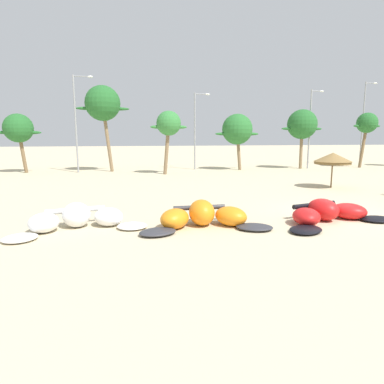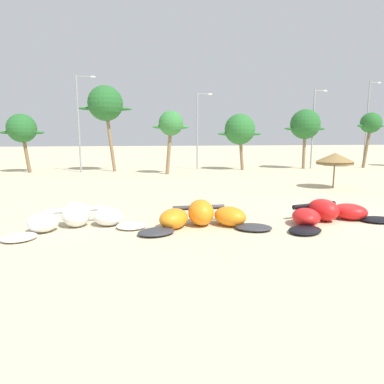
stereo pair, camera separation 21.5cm
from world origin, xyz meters
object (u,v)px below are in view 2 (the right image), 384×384
object	(u,v)px
kite_left_of_center	(328,214)
lamppost_west_center	(199,127)
kite_left	(202,217)
lamppost_east_center	(314,125)
palm_center_right	(305,125)
beach_umbrella_near_van	(335,159)
palm_left	(105,104)
palm_center_left	(240,130)
lamppost_east	(368,120)
lamppost_west	(80,119)
palm_leftmost	(22,129)
palm_left_of_gap	(171,124)
kite_far_left	(77,219)
palm_right_of_gap	(371,124)

from	to	relation	value
kite_left_of_center	lamppost_west_center	world-z (taller)	lamppost_west_center
kite_left	lamppost_east_center	xyz separation A→B (m)	(18.70, 23.32, 4.73)
palm_center_right	beach_umbrella_near_van	bearing A→B (deg)	-111.13
kite_left_of_center	beach_umbrella_near_van	distance (m)	11.11
kite_left_of_center	lamppost_west_center	bearing A→B (deg)	91.43
palm_left	palm_center_left	size ratio (longest dim) A/B	1.44
lamppost_east_center	lamppost_east	xyz separation A→B (m)	(9.16, 2.57, 0.81)
palm_center_left	palm_center_right	bearing A→B (deg)	0.05
lamppost_east_center	lamppost_east	size ratio (longest dim) A/B	0.85
lamppost_west	lamppost_east_center	world-z (taller)	lamppost_west
palm_leftmost	palm_center_left	world-z (taller)	palm_center_left
palm_leftmost	palm_left_of_gap	size ratio (longest dim) A/B	0.97
kite_left_of_center	lamppost_west	xyz separation A→B (m)	(-13.62, 24.22, 5.25)
beach_umbrella_near_van	palm_leftmost	size ratio (longest dim) A/B	0.44
palm_leftmost	lamppost_west	size ratio (longest dim) A/B	0.61
palm_leftmost	palm_center_left	size ratio (longest dim) A/B	0.97
lamppost_west	kite_far_left	bearing A→B (deg)	-83.24
kite_left	palm_center_left	distance (m)	25.49
kite_far_left	palm_left	size ratio (longest dim) A/B	0.61
kite_left_of_center	lamppost_east_center	bearing A→B (deg)	61.13
palm_right_of_gap	palm_leftmost	bearing A→B (deg)	177.62
kite_left_of_center	lamppost_east_center	distance (m)	27.36
palm_left	palm_left_of_gap	size ratio (longest dim) A/B	1.44
palm_left_of_gap	lamppost_east_center	world-z (taller)	lamppost_east_center
beach_umbrella_near_van	palm_leftmost	world-z (taller)	palm_leftmost
kite_far_left	beach_umbrella_near_van	distance (m)	18.96
palm_leftmost	palm_left_of_gap	world-z (taller)	palm_left_of_gap
palm_center_left	kite_left	bearing A→B (deg)	-112.22
palm_leftmost	lamppost_west	bearing A→B (deg)	-8.62
kite_left	lamppost_east_center	world-z (taller)	lamppost_east_center
kite_left	palm_center_right	xyz separation A→B (m)	(17.55, 23.29, 4.78)
kite_left_of_center	palm_center_left	distance (m)	24.23
beach_umbrella_near_van	palm_center_left	xyz separation A→B (m)	(-2.42, 14.54, 2.39)
kite_left_of_center	lamppost_east_center	size ratio (longest dim) A/B	0.64
lamppost_east_center	palm_right_of_gap	bearing A→B (deg)	-0.98
beach_umbrella_near_van	palm_leftmost	bearing A→B (deg)	148.08
palm_left	lamppost_west	distance (m)	3.14
kite_left	lamppost_west	bearing A→B (deg)	108.31
palm_center_right	kite_far_left	bearing A→B (deg)	-135.23
kite_left_of_center	palm_right_of_gap	size ratio (longest dim) A/B	0.88
lamppost_east	palm_right_of_gap	bearing A→B (deg)	-121.55
palm_left_of_gap	lamppost_west_center	size ratio (longest dim) A/B	0.73
kite_left_of_center	palm_left	world-z (taller)	palm_left
kite_left_of_center	palm_center_left	bearing A→B (deg)	80.79
palm_leftmost	palm_left_of_gap	distance (m)	15.86
palm_center_right	lamppost_west	world-z (taller)	lamppost_west
palm_right_of_gap	kite_far_left	bearing A→B (deg)	-144.42
beach_umbrella_near_van	palm_center_right	distance (m)	15.89
palm_left	lamppost_east_center	size ratio (longest dim) A/B	0.99
kite_far_left	lamppost_west_center	bearing A→B (deg)	67.02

